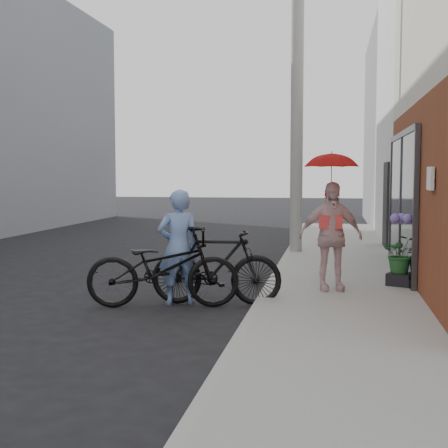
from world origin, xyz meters
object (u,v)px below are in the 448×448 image
(bike_left, at_px, (163,268))
(planter, at_px, (401,279))
(officer, at_px, (178,247))
(bike_right, at_px, (216,266))
(kimono_woman, at_px, (331,236))
(utility_pole, at_px, (297,101))

(bike_left, height_order, planter, bike_left)
(officer, relative_size, bike_right, 0.88)
(bike_right, height_order, kimono_woman, kimono_woman)
(bike_right, relative_size, kimono_woman, 1.14)
(officer, height_order, kimono_woman, kimono_woman)
(utility_pole, height_order, bike_left, utility_pole)
(officer, bearing_deg, bike_right, 160.85)
(bike_left, bearing_deg, bike_right, -79.04)
(officer, height_order, bike_right, officer)
(kimono_woman, height_order, planter, kimono_woman)
(utility_pole, relative_size, bike_left, 3.27)
(kimono_woman, bearing_deg, officer, -170.96)
(planter, bearing_deg, officer, -156.20)
(utility_pole, relative_size, planter, 18.92)
(officer, distance_m, bike_right, 0.60)
(utility_pole, bearing_deg, bike_right, -98.42)
(utility_pole, bearing_deg, planter, -65.00)
(bike_left, height_order, bike_right, bike_right)
(bike_left, bearing_deg, utility_pole, -26.51)
(bike_left, relative_size, planter, 5.78)
(officer, bearing_deg, bike_left, 32.06)
(bike_left, distance_m, planter, 3.82)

